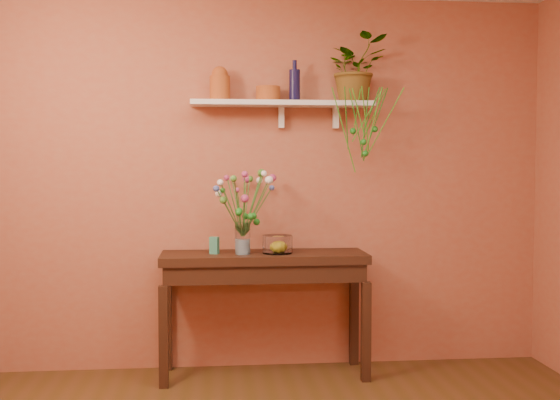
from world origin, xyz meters
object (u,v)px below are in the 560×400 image
(glass_vase, at_px, (243,241))
(blue_bottle, at_px, (295,85))
(sideboard, at_px, (264,271))
(terracotta_jug, at_px, (220,84))
(spider_plant, at_px, (355,69))
(glass_bowl, at_px, (277,245))
(bouquet, at_px, (246,193))

(glass_vase, bearing_deg, blue_bottle, 24.37)
(sideboard, height_order, terracotta_jug, terracotta_jug)
(spider_plant, xyz_separation_m, glass_vase, (-0.82, -0.20, -1.21))
(spider_plant, distance_m, glass_bowl, 1.39)
(sideboard, height_order, bouquet, bouquet)
(spider_plant, bearing_deg, terracotta_jug, -177.87)
(bouquet, bearing_deg, glass_vase, 167.80)
(sideboard, relative_size, terracotta_jug, 6.00)
(sideboard, distance_m, blue_bottle, 1.34)
(spider_plant, bearing_deg, glass_bowl, -162.79)
(sideboard, bearing_deg, spider_plant, 12.42)
(terracotta_jug, bearing_deg, spider_plant, 2.13)
(terracotta_jug, height_order, spider_plant, spider_plant)
(glass_bowl, bearing_deg, blue_bottle, 48.03)
(sideboard, xyz_separation_m, blue_bottle, (0.23, 0.12, 1.31))
(sideboard, distance_m, spider_plant, 1.59)
(terracotta_jug, distance_m, bouquet, 0.80)
(blue_bottle, xyz_separation_m, spider_plant, (0.44, 0.03, 0.12))
(glass_vase, bearing_deg, glass_bowl, 4.66)
(blue_bottle, relative_size, spider_plant, 0.61)
(terracotta_jug, relative_size, bouquet, 0.47)
(sideboard, bearing_deg, blue_bottle, 27.79)
(spider_plant, bearing_deg, glass_vase, -166.38)
(sideboard, distance_m, glass_bowl, 0.21)
(sideboard, xyz_separation_m, glass_vase, (-0.15, -0.05, 0.22))
(terracotta_jug, bearing_deg, sideboard, -20.38)
(sideboard, distance_m, glass_vase, 0.27)
(blue_bottle, height_order, glass_bowl, blue_bottle)
(glass_vase, bearing_deg, sideboard, 18.80)
(terracotta_jug, distance_m, glass_vase, 1.11)
(blue_bottle, relative_size, glass_bowl, 1.38)
(bouquet, bearing_deg, terracotta_jug, 136.22)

